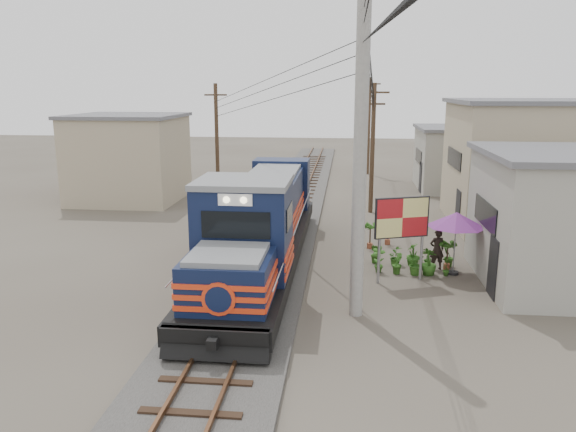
# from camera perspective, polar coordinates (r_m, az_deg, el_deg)

# --- Properties ---
(ground) EXTENTS (120.00, 120.00, 0.00)m
(ground) POSITION_cam_1_polar(r_m,az_deg,el_deg) (18.27, -4.33, -8.88)
(ground) COLOR #473F35
(ground) RESTS_ON ground
(ballast) EXTENTS (3.60, 70.00, 0.16)m
(ballast) POSITION_cam_1_polar(r_m,az_deg,el_deg) (27.68, -0.67, -1.04)
(ballast) COLOR #595651
(ballast) RESTS_ON ground
(track) EXTENTS (1.15, 70.00, 0.12)m
(track) POSITION_cam_1_polar(r_m,az_deg,el_deg) (27.63, -0.67, -0.68)
(track) COLOR #51331E
(track) RESTS_ON ground
(locomotive) EXTENTS (2.90, 15.78, 3.91)m
(locomotive) POSITION_cam_1_polar(r_m,az_deg,el_deg) (21.10, -2.69, -0.96)
(locomotive) COLOR black
(locomotive) RESTS_ON ground
(utility_pole_main) EXTENTS (0.40, 0.40, 10.00)m
(utility_pole_main) POSITION_cam_1_polar(r_m,az_deg,el_deg) (16.27, 7.35, 6.55)
(utility_pole_main) COLOR #9E9B93
(utility_pole_main) RESTS_ON ground
(wooden_pole_mid) EXTENTS (1.60, 0.24, 7.00)m
(wooden_pole_mid) POSITION_cam_1_polar(r_m,az_deg,el_deg) (30.86, 8.58, 7.06)
(wooden_pole_mid) COLOR #4C3826
(wooden_pole_mid) RESTS_ON ground
(wooden_pole_far) EXTENTS (1.60, 0.24, 7.50)m
(wooden_pole_far) POSITION_cam_1_polar(r_m,az_deg,el_deg) (44.79, 8.22, 9.21)
(wooden_pole_far) COLOR #4C3826
(wooden_pole_far) RESTS_ON ground
(wooden_pole_left) EXTENTS (1.60, 0.24, 7.00)m
(wooden_pole_left) POSITION_cam_1_polar(r_m,az_deg,el_deg) (35.74, -7.24, 7.90)
(wooden_pole_left) COLOR #4C3826
(wooden_pole_left) RESTS_ON ground
(power_lines) EXTENTS (9.65, 19.00, 3.30)m
(power_lines) POSITION_cam_1_polar(r_m,az_deg,el_deg) (25.38, -1.45, 14.73)
(power_lines) COLOR black
(power_lines) RESTS_ON ground
(shophouse_mid) EXTENTS (8.40, 7.35, 6.20)m
(shophouse_mid) POSITION_cam_1_polar(r_m,az_deg,el_deg) (30.39, 24.00, 4.92)
(shophouse_mid) COLOR tan
(shophouse_mid) RESTS_ON ground
(shophouse_back) EXTENTS (6.30, 6.30, 4.20)m
(shophouse_back) POSITION_cam_1_polar(r_m,az_deg,el_deg) (39.74, 17.46, 5.64)
(shophouse_back) COLOR gray
(shophouse_back) RESTS_ON ground
(shophouse_left) EXTENTS (6.30, 6.30, 5.20)m
(shophouse_left) POSITION_cam_1_polar(r_m,az_deg,el_deg) (35.45, -15.87, 5.73)
(shophouse_left) COLOR tan
(shophouse_left) RESTS_ON ground
(billboard) EXTENTS (1.91, 0.78, 3.07)m
(billboard) POSITION_cam_1_polar(r_m,az_deg,el_deg) (19.95, 11.50, -0.41)
(billboard) COLOR #99999E
(billboard) RESTS_ON ground
(market_umbrella) EXTENTS (2.55, 2.55, 2.36)m
(market_umbrella) POSITION_cam_1_polar(r_m,az_deg,el_deg) (21.30, 16.74, -0.38)
(market_umbrella) COLOR black
(market_umbrella) RESTS_ON ground
(vendor) EXTENTS (0.64, 0.49, 1.56)m
(vendor) POSITION_cam_1_polar(r_m,az_deg,el_deg) (22.01, 14.89, -3.31)
(vendor) COLOR black
(vendor) RESTS_ON ground
(plant_nursery) EXTENTS (3.32, 1.96, 1.00)m
(plant_nursery) POSITION_cam_1_polar(r_m,az_deg,el_deg) (21.74, 12.45, -4.36)
(plant_nursery) COLOR #2D601B
(plant_nursery) RESTS_ON ground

